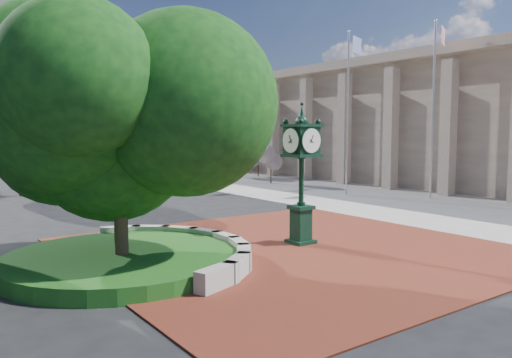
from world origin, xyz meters
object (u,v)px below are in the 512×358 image
object	(u,v)px
post_clock	(301,168)
flagpole_b	(348,112)
parked_car	(46,162)
flagpole_a	(433,108)
street_lamp_near	(108,116)

from	to	relation	value
post_clock	flagpole_b	xyz separation A→B (m)	(10.46, 8.11, 2.32)
parked_car	post_clock	bearing A→B (deg)	-95.56
flagpole_a	street_lamp_near	xyz separation A→B (m)	(-8.60, 25.66, 0.09)
flagpole_b	post_clock	bearing A→B (deg)	-142.21
post_clock	flagpole_a	world-z (taller)	flagpole_a
post_clock	street_lamp_near	distance (m)	30.38
post_clock	parked_car	bearing A→B (deg)	87.56
flagpole_a	flagpole_b	world-z (taller)	flagpole_a
post_clock	flagpole_b	size ratio (longest dim) A/B	0.48
parked_car	street_lamp_near	bearing A→B (deg)	-79.43
parked_car	flagpole_a	size ratio (longest dim) A/B	0.44
parked_car	flagpole_a	xyz separation A→B (m)	(11.22, -36.42, 4.16)
flagpole_a	parked_car	bearing A→B (deg)	107.12
parked_car	street_lamp_near	world-z (taller)	street_lamp_near
post_clock	flagpole_a	size ratio (longest dim) A/B	0.47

